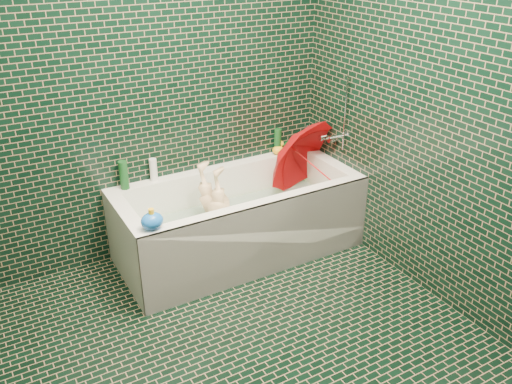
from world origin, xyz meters
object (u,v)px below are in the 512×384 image
bathtub (240,227)px  child (219,219)px  umbrella (313,165)px  rubber_duck (279,149)px  bath_toy (152,221)px

bathtub → child: bathtub is taller
bathtub → umbrella: (0.63, 0.01, 0.34)m
umbrella → rubber_duck: size_ratio=4.94×
bath_toy → rubber_duck: bearing=26.1°
child → bath_toy: size_ratio=6.17×
umbrella → bath_toy: (-1.36, -0.30, 0.06)m
child → bath_toy: bath_toy is taller
bathtub → child: size_ratio=2.04×
umbrella → rubber_duck: umbrella is taller
bathtub → child: (-0.15, 0.02, 0.10)m
umbrella → rubber_duck: (-0.10, 0.32, 0.04)m
bath_toy → umbrella: bearing=12.2°
rubber_duck → bath_toy: 1.40m
child → rubber_duck: bearing=101.3°
rubber_duck → bathtub: bearing=-171.3°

